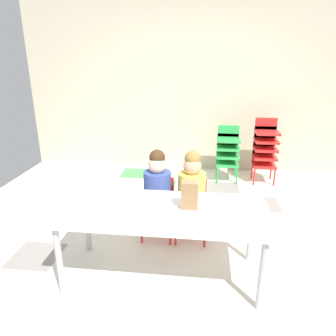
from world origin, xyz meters
TOP-DOWN VIEW (x-y plane):
  - ground_plane at (0.00, 0.01)m, footprint 5.31×4.42m
  - back_wall at (0.00, 2.21)m, footprint 5.31×0.10m
  - craft_table at (-0.15, -0.58)m, footprint 1.65×0.70m
  - seated_child_near_camera at (-0.27, 0.00)m, footprint 0.32×0.31m
  - seated_child_middle_seat at (0.06, 0.00)m, footprint 0.32×0.31m
  - kid_chair_green_stack at (0.50, 1.71)m, footprint 0.32×0.30m
  - kid_chair_red_stack at (1.02, 1.71)m, footprint 0.32×0.30m
  - paper_bag_brown at (0.06, -0.54)m, footprint 0.13×0.09m
  - paper_plate_near_edge at (-0.38, -0.46)m, footprint 0.18×0.18m
  - paper_plate_center_table at (-0.58, -0.51)m, footprint 0.18×0.18m
  - donut_powdered_on_plate at (-0.38, -0.46)m, footprint 0.11×0.11m
  - donut_powdered_loose at (-0.19, -0.57)m, footprint 0.10×0.10m

SIDE VIEW (x-z plane):
  - ground_plane at x=0.00m, z-range -0.02..0.00m
  - kid_chair_green_stack at x=0.50m, z-range 0.06..0.86m
  - kid_chair_red_stack at x=1.02m, z-range 0.06..0.98m
  - seated_child_near_camera at x=-0.27m, z-range 0.10..1.01m
  - seated_child_middle_seat at x=0.06m, z-range 0.10..1.01m
  - craft_table at x=-0.15m, z-range 0.25..0.87m
  - paper_plate_near_edge at x=-0.38m, z-range 0.62..0.63m
  - paper_plate_center_table at x=-0.58m, z-range 0.62..0.63m
  - donut_powdered_loose at x=-0.19m, z-range 0.62..0.64m
  - donut_powdered_on_plate at x=-0.38m, z-range 0.63..0.66m
  - paper_bag_brown at x=0.06m, z-range 0.62..0.84m
  - back_wall at x=0.00m, z-range 0.00..2.55m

